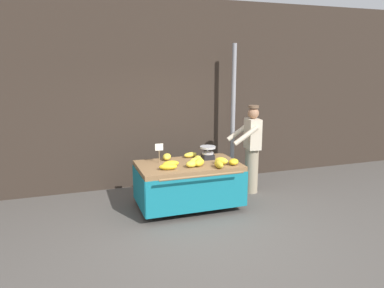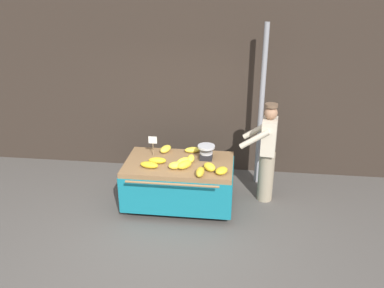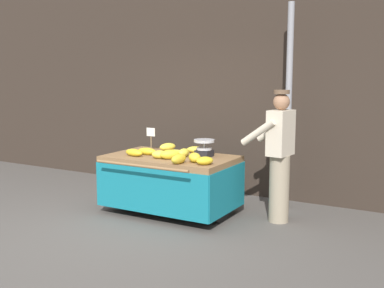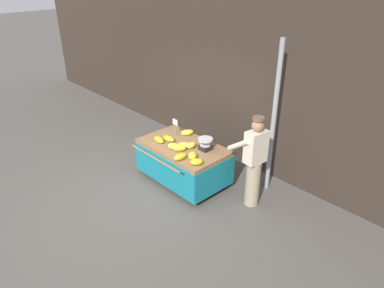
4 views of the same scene
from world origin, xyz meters
name	(u,v)px [view 4 (image 4 of 4)]	position (x,y,z in m)	size (l,w,h in m)	color
ground_plane	(137,199)	(0.00, 0.00, 0.00)	(60.00, 60.00, 0.00)	#514C47
back_wall	(235,74)	(0.00, 2.64, 1.88)	(16.00, 0.24, 3.76)	#332821
street_pole	(274,120)	(1.42, 2.09, 1.44)	(0.09, 0.09, 2.88)	gray
banana_cart	(183,155)	(0.12, 1.07, 0.59)	(1.75, 1.25, 0.80)	olive
weighing_scale	(205,144)	(0.54, 1.25, 0.92)	(0.28, 0.28, 0.24)	black
price_sign	(175,124)	(-0.35, 1.27, 1.05)	(0.14, 0.01, 0.34)	#997A51
banana_bunch_0	(191,145)	(0.30, 1.10, 0.86)	(0.12, 0.22, 0.11)	yellow
banana_bunch_1	(204,140)	(0.29, 1.47, 0.85)	(0.13, 0.26, 0.09)	yellow
banana_bunch_2	(169,139)	(-0.22, 0.99, 0.85)	(0.14, 0.28, 0.10)	gold
banana_bunch_3	(173,146)	(0.10, 0.84, 0.86)	(0.15, 0.22, 0.11)	yellow
banana_bunch_4	(187,132)	(-0.17, 1.44, 0.86)	(0.14, 0.27, 0.11)	yellow
banana_bunch_5	(184,145)	(0.20, 1.01, 0.85)	(0.13, 0.26, 0.10)	yellow
banana_bunch_6	(180,157)	(0.50, 0.65, 0.86)	(0.12, 0.27, 0.12)	gold
banana_bunch_7	(193,156)	(0.63, 0.83, 0.86)	(0.15, 0.23, 0.12)	yellow
banana_bunch_8	(179,148)	(0.24, 0.86, 0.87)	(0.14, 0.26, 0.13)	yellow
banana_bunch_9	(197,162)	(0.82, 0.75, 0.85)	(0.16, 0.23, 0.10)	gold
banana_bunch_10	(159,140)	(-0.31, 0.82, 0.85)	(0.14, 0.30, 0.10)	gold
vendor_person	(254,162)	(1.53, 1.45, 0.87)	(0.62, 0.57, 1.71)	gray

